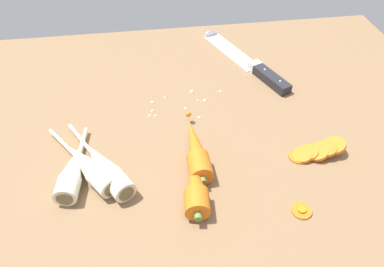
% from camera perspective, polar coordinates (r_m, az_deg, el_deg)
% --- Properties ---
extents(ground_plane, '(1.20, 0.90, 0.04)m').
position_cam_1_polar(ground_plane, '(0.78, -0.21, -0.90)').
color(ground_plane, brown).
extents(chefs_knife, '(0.16, 0.33, 0.04)m').
position_cam_1_polar(chefs_knife, '(0.99, 7.39, 11.39)').
color(chefs_knife, silver).
rests_on(chefs_knife, ground_plane).
extents(whole_carrot, '(0.04, 0.19, 0.04)m').
position_cam_1_polar(whole_carrot, '(0.70, 0.68, -2.47)').
color(whole_carrot, orange).
rests_on(whole_carrot, ground_plane).
extents(whole_carrot_second, '(0.05, 0.16, 0.04)m').
position_cam_1_polar(whole_carrot_second, '(0.64, 0.55, -7.78)').
color(whole_carrot_second, orange).
rests_on(whole_carrot_second, ground_plane).
extents(parsnip_front, '(0.14, 0.19, 0.04)m').
position_cam_1_polar(parsnip_front, '(0.70, -15.30, -4.87)').
color(parsnip_front, silver).
rests_on(parsnip_front, ground_plane).
extents(parsnip_mid_left, '(0.05, 0.18, 0.04)m').
position_cam_1_polar(parsnip_mid_left, '(0.70, -17.65, -5.58)').
color(parsnip_mid_left, silver).
rests_on(parsnip_mid_left, ground_plane).
extents(parsnip_mid_right, '(0.13, 0.21, 0.04)m').
position_cam_1_polar(parsnip_mid_right, '(0.69, -12.98, -5.05)').
color(parsnip_mid_right, silver).
rests_on(parsnip_mid_right, ground_plane).
extents(carrot_slice_stack, '(0.11, 0.05, 0.03)m').
position_cam_1_polar(carrot_slice_stack, '(0.75, 18.28, -2.53)').
color(carrot_slice_stack, orange).
rests_on(carrot_slice_stack, ground_plane).
extents(carrot_slice_stray_near, '(0.03, 0.03, 0.01)m').
position_cam_1_polar(carrot_slice_stray_near, '(0.66, 16.25, -11.07)').
color(carrot_slice_stray_near, orange).
rests_on(carrot_slice_stray_near, ground_plane).
extents(mince_crumbs, '(0.17, 0.10, 0.01)m').
position_cam_1_polar(mince_crumbs, '(0.84, -1.27, 4.84)').
color(mince_crumbs, silver).
rests_on(mince_crumbs, ground_plane).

